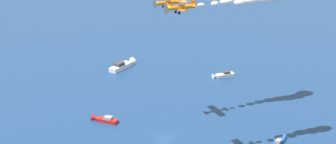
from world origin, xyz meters
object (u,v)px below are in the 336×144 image
at_px(motorboat_far_port, 222,75).
at_px(biplane_wingman, 166,2).
at_px(biplane_lead, 179,7).
at_px(motorboat_far_stbd, 124,65).
at_px(motorboat_offshore, 104,119).
at_px(motorboat_inshore, 280,141).

bearing_deg(motorboat_far_port, biplane_wingman, 157.45).
bearing_deg(biplane_wingman, biplane_lead, -163.69).
relative_size(motorboat_far_port, motorboat_far_stbd, 0.66).
xyz_separation_m(motorboat_offshore, biplane_wingman, (4.34, -16.02, 30.90)).
bearing_deg(biplane_lead, biplane_wingman, 16.31).
xyz_separation_m(biplane_lead, biplane_wingman, (19.46, 5.69, -3.92)).
bearing_deg(biplane_lead, motorboat_inshore, -66.49).
bearing_deg(motorboat_far_stbd, motorboat_inshore, -132.21).
bearing_deg(biplane_wingman, motorboat_far_port, -22.55).
bearing_deg(motorboat_inshore, biplane_lead, 113.51).
bearing_deg(motorboat_far_stbd, biplane_wingman, -150.71).
bearing_deg(motorboat_offshore, motorboat_far_port, -38.97).
height_order(biplane_lead, biplane_wingman, biplane_lead).
relative_size(motorboat_inshore, biplane_lead, 0.83).
distance_m(motorboat_far_stbd, motorboat_inshore, 66.15).
height_order(motorboat_inshore, motorboat_offshore, motorboat_offshore).
relative_size(motorboat_far_port, motorboat_inshore, 1.27).
relative_size(motorboat_far_stbd, motorboat_inshore, 1.92).
bearing_deg(motorboat_far_port, motorboat_offshore, 141.03).
relative_size(motorboat_inshore, motorboat_offshore, 0.77).
height_order(motorboat_far_stbd, motorboat_inshore, motorboat_far_stbd).
bearing_deg(motorboat_offshore, biplane_lead, -124.85).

